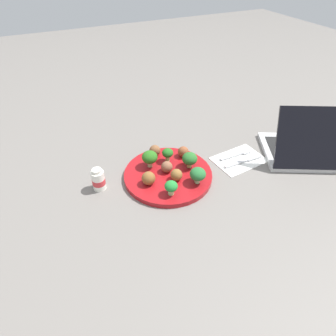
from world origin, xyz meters
The scene contains 17 objects.
ground_plane centered at (0.00, 0.00, 0.00)m, with size 4.00×4.00×0.00m, color slate.
plate centered at (0.00, 0.00, 0.01)m, with size 0.28×0.28×0.02m, color maroon.
broccoli_floret_front_left centered at (-0.04, 0.06, 0.05)m, with size 0.05×0.05×0.06m.
broccoli_floret_center centered at (0.06, -0.08, 0.05)m, with size 0.05×0.05×0.05m.
broccoli_floret_mid_right centered at (-0.03, -0.09, 0.04)m, with size 0.04×0.04×0.05m.
broccoli_floret_back_right centered at (0.08, 0.00, 0.05)m, with size 0.05×0.05×0.05m.
broccoli_floret_back_left centered at (0.03, 0.06, 0.05)m, with size 0.04×0.04×0.05m.
meatball_mid_right centered at (0.08, 0.06, 0.03)m, with size 0.04×0.04×0.04m, color brown.
meatball_back_right centered at (-0.07, -0.02, 0.04)m, with size 0.04×0.04×0.04m, color brown.
meatball_mid_left centered at (0.00, 0.01, 0.03)m, with size 0.04×0.04×0.04m, color brown.
meatball_front_right centered at (0.00, 0.11, 0.03)m, with size 0.04×0.04×0.04m, color brown.
meatball_front_left centered at (0.01, -0.04, 0.03)m, with size 0.04×0.04×0.04m, color brown.
napkin centered at (0.26, -0.02, 0.00)m, with size 0.17×0.12×0.01m, color white.
fork centered at (0.27, 0.00, 0.01)m, with size 0.12×0.02×0.01m.
knife centered at (0.27, -0.04, 0.01)m, with size 0.15×0.02×0.01m.
yogurt_bottle centered at (-0.21, 0.04, 0.03)m, with size 0.04×0.04×0.07m.
laptop centered at (0.50, -0.11, 0.04)m, with size 0.38×0.34×0.20m.
Camera 1 is at (-0.30, -0.65, 0.61)m, focal length 31.29 mm.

